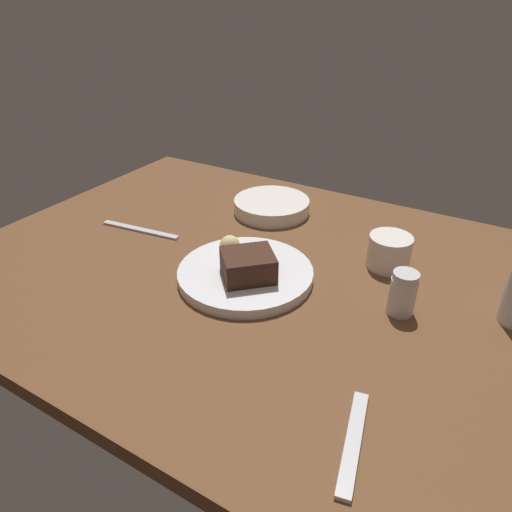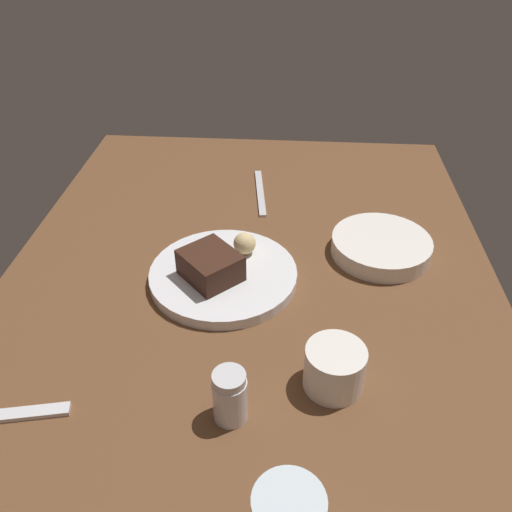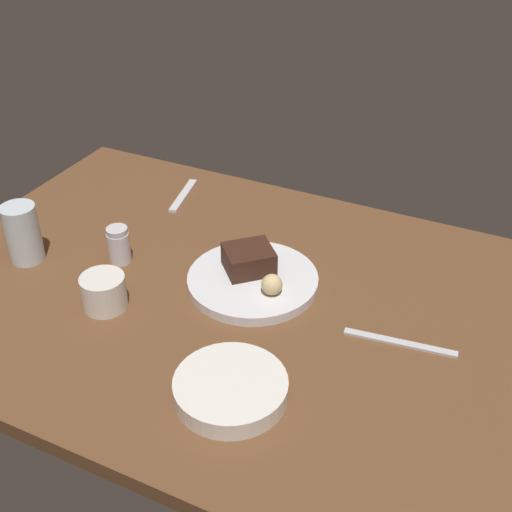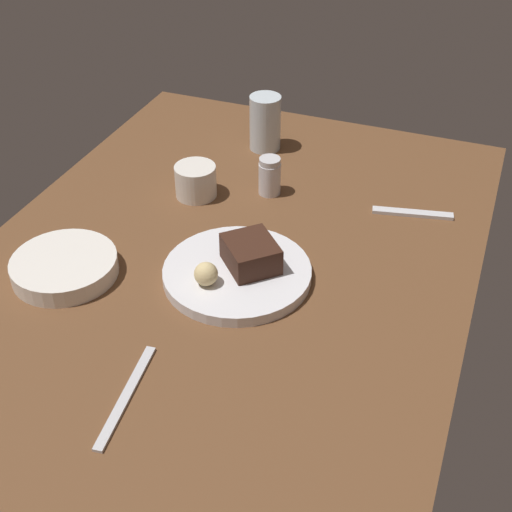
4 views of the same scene
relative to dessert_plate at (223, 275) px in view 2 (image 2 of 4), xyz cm
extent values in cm
cube|color=brown|center=(-2.86, -4.24, -2.46)|extent=(120.00, 84.00, 3.00)
cylinder|color=silver|center=(0.00, 0.00, 0.00)|extent=(24.68, 24.68, 1.91)
cube|color=#381E14|center=(-1.69, 1.78, 3.28)|extent=(11.78, 11.74, 4.64)
sphere|color=#DBC184|center=(5.35, -3.12, 2.89)|extent=(3.87, 3.87, 3.87)
cylinder|color=silver|center=(-27.11, -4.34, 2.25)|extent=(4.36, 4.36, 6.41)
cylinder|color=silver|center=(-27.11, -4.34, 6.05)|extent=(4.14, 4.14, 1.20)
cylinder|color=white|center=(9.48, -27.15, 0.64)|extent=(17.62, 17.62, 3.19)
cylinder|color=silver|center=(-21.12, -17.32, 2.22)|extent=(8.03, 8.03, 6.35)
cube|color=silver|center=(-29.37, 23.64, -0.61)|extent=(4.85, 15.05, 0.70)
cube|color=silver|center=(29.59, -4.35, -0.71)|extent=(19.03, 3.71, 0.50)
camera|label=1|loc=(-37.37, 59.72, 45.68)|focal=32.27mm
camera|label=2|loc=(-68.36, -10.45, 54.88)|focal=36.91mm
camera|label=3|loc=(44.10, -90.14, 73.89)|focal=46.47mm
camera|label=4|loc=(83.19, 35.39, 71.59)|focal=48.81mm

